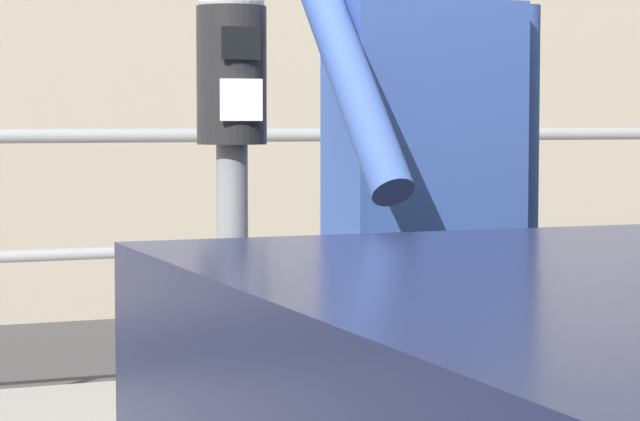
{
  "coord_description": "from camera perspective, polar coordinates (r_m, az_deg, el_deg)",
  "views": [
    {
      "loc": [
        -1.27,
        -2.46,
        1.31
      ],
      "look_at": [
        -0.15,
        0.33,
        1.11
      ],
      "focal_mm": 74.73,
      "sensor_mm": 36.0,
      "label": 1
    }
  ],
  "objects": [
    {
      "name": "pedestrian_at_meter",
      "position": [
        3.09,
        4.52,
        -0.22
      ],
      "size": [
        0.61,
        0.52,
        1.66
      ],
      "rotation": [
        0.0,
        0.0,
        3.17
      ],
      "color": "brown",
      "rests_on": "sidewalk_curb"
    },
    {
      "name": "parking_meter",
      "position": [
        2.94,
        -3.79,
        1.88
      ],
      "size": [
        0.15,
        0.16,
        1.52
      ],
      "rotation": [
        0.0,
        0.0,
        3.08
      ],
      "color": "slate",
      "rests_on": "sidewalk_curb"
    },
    {
      "name": "background_railing",
      "position": [
        5.69,
        -8.82,
        0.26
      ],
      "size": [
        24.06,
        0.06,
        1.13
      ],
      "color": "gray",
      "rests_on": "sidewalk_curb"
    }
  ]
}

